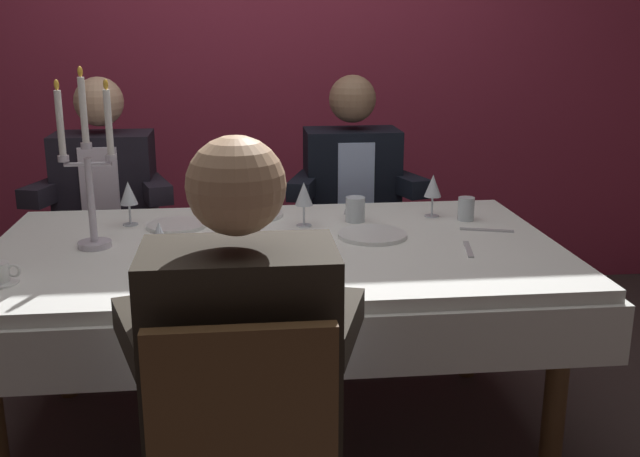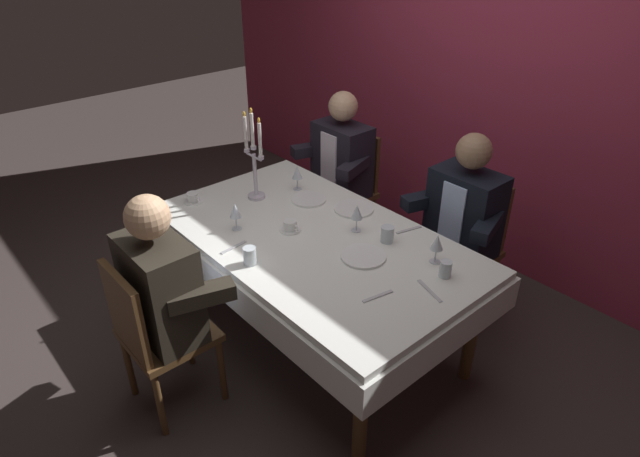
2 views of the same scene
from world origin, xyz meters
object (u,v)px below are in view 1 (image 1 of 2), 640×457
(dinner_plate_0, at_px, (252,214))
(wine_glass_0, at_px, (159,238))
(candelabra, at_px, (89,176))
(wine_glass_1, at_px, (433,187))
(coffee_cup_0, at_px, (235,243))
(wine_glass_3, at_px, (304,195))
(water_tumbler_2, at_px, (466,209))
(water_tumbler_0, at_px, (355,209))
(dining_table, at_px, (276,278))
(wine_glass_2, at_px, (128,195))
(seated_diner_0, at_px, (106,193))
(seated_diner_1, at_px, (242,364))
(dinner_plate_1, at_px, (372,235))
(dinner_plate_2, at_px, (176,225))
(seated_diner_2, at_px, (351,187))
(water_tumbler_1, at_px, (281,272))

(dinner_plate_0, height_order, wine_glass_0, wine_glass_0)
(candelabra, height_order, wine_glass_1, candelabra)
(coffee_cup_0, bearing_deg, wine_glass_3, 48.55)
(water_tumbler_2, distance_m, coffee_cup_0, 0.92)
(dinner_plate_0, distance_m, wine_glass_1, 0.70)
(wine_glass_3, height_order, water_tumbler_0, wine_glass_3)
(wine_glass_1, bearing_deg, coffee_cup_0, -154.02)
(dining_table, xyz_separation_m, wine_glass_2, (-0.52, 0.31, 0.23))
(water_tumbler_2, distance_m, seated_diner_0, 1.57)
(dinner_plate_0, distance_m, seated_diner_0, 0.80)
(dinner_plate_0, xyz_separation_m, seated_diner_0, (-0.63, 0.50, -0.01))
(coffee_cup_0, height_order, seated_diner_1, seated_diner_1)
(dinner_plate_1, relative_size, dinner_plate_2, 1.10)
(coffee_cup_0, distance_m, seated_diner_1, 0.83)
(coffee_cup_0, bearing_deg, candelabra, 168.74)
(water_tumbler_2, bearing_deg, dinner_plate_1, -154.62)
(dining_table, bearing_deg, seated_diner_0, 128.47)
(wine_glass_1, distance_m, water_tumbler_0, 0.31)
(dining_table, bearing_deg, wine_glass_0, -141.11)
(dining_table, relative_size, water_tumbler_0, 20.93)
(dining_table, height_order, wine_glass_2, wine_glass_2)
(seated_diner_0, xyz_separation_m, seated_diner_2, (1.09, 0.00, 0.00))
(dining_table, relative_size, wine_glass_0, 11.83)
(water_tumbler_1, relative_size, seated_diner_2, 0.08)
(wine_glass_3, bearing_deg, candelabra, -165.10)
(dinner_plate_0, height_order, water_tumbler_2, water_tumbler_2)
(seated_diner_0, bearing_deg, coffee_cup_0, -58.94)
(dinner_plate_2, relative_size, water_tumbler_0, 2.37)
(dining_table, distance_m, wine_glass_1, 0.73)
(wine_glass_3, relative_size, water_tumbler_1, 1.72)
(dinner_plate_1, xyz_separation_m, wine_glass_1, (0.28, 0.25, 0.11))
(dinner_plate_0, distance_m, water_tumbler_2, 0.82)
(coffee_cup_0, bearing_deg, dining_table, 23.87)
(dinner_plate_1, distance_m, wine_glass_2, 0.90)
(wine_glass_0, distance_m, water_tumbler_1, 0.38)
(seated_diner_0, bearing_deg, water_tumbler_1, -62.04)
(wine_glass_0, distance_m, wine_glass_1, 1.13)
(wine_glass_2, distance_m, water_tumbler_1, 0.90)
(coffee_cup_0, xyz_separation_m, seated_diner_1, (0.01, -0.83, -0.03))
(candelabra, bearing_deg, dinner_plate_1, 1.37)
(dinner_plate_2, distance_m, water_tumbler_2, 1.08)
(water_tumbler_1, bearing_deg, wine_glass_1, 49.76)
(dinner_plate_2, xyz_separation_m, wine_glass_2, (-0.17, 0.05, 0.11))
(dinner_plate_1, distance_m, wine_glass_0, 0.78)
(candelabra, xyz_separation_m, coffee_cup_0, (0.46, -0.09, -0.22))
(wine_glass_1, height_order, seated_diner_2, seated_diner_2)
(coffee_cup_0, bearing_deg, seated_diner_1, -89.03)
(dining_table, distance_m, seated_diner_0, 1.14)
(seated_diner_2, bearing_deg, water_tumbler_1, -106.76)
(water_tumbler_0, distance_m, seated_diner_1, 1.23)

